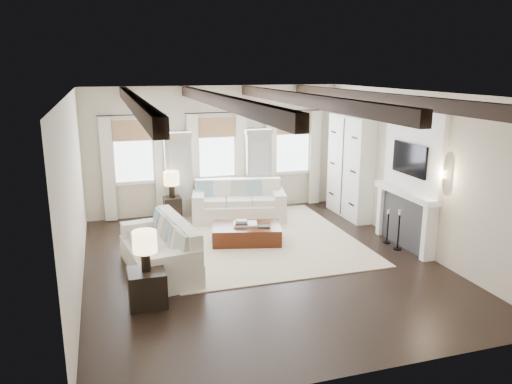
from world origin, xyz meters
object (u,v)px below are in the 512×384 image
object	(u,v)px
sofa_back	(239,204)
ottoman	(247,234)
side_table_back	(173,210)
sofa_left	(163,251)
side_table_front	(147,288)

from	to	relation	value
sofa_back	ottoman	distance (m)	1.70
sofa_back	side_table_back	world-z (taller)	sofa_back
sofa_back	side_table_back	xyz separation A→B (m)	(-1.58, 0.25, -0.08)
sofa_back	ottoman	world-z (taller)	sofa_back
ottoman	side_table_back	xyz separation A→B (m)	(-1.30, 1.92, 0.12)
sofa_back	side_table_back	bearing A→B (deg)	170.97
sofa_left	ottoman	world-z (taller)	sofa_left
side_table_back	sofa_left	bearing A→B (deg)	-101.38
side_table_front	side_table_back	size ratio (longest dim) A/B	0.94
sofa_left	side_table_back	size ratio (longest dim) A/B	3.80
sofa_left	ottoman	size ratio (longest dim) A/B	1.62
sofa_back	side_table_front	world-z (taller)	sofa_back
sofa_back	ottoman	size ratio (longest dim) A/B	1.67
sofa_back	sofa_left	world-z (taller)	sofa_back
ottoman	side_table_back	bearing A→B (deg)	138.40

